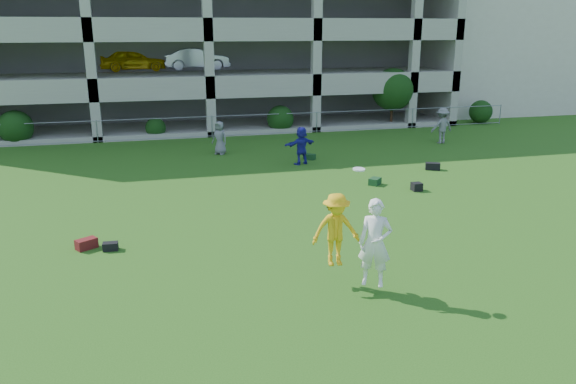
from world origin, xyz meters
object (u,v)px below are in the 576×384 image
object	(u,v)px
stucco_building	(493,38)
bystander_d	(301,146)
bystander_f	(442,126)
frisbee_contest	(350,234)
bystander_c	(220,138)
crate_d	(417,187)
parking_garage	(193,24)

from	to	relation	value
stucco_building	bystander_d	distance (m)	26.11
stucco_building	bystander_f	distance (m)	18.37
bystander_f	frisbee_contest	bearing A→B (deg)	48.46
bystander_f	frisbee_contest	xyz separation A→B (m)	(-10.63, -14.80, 0.41)
frisbee_contest	stucco_building	bearing A→B (deg)	51.90
bystander_c	bystander_f	world-z (taller)	bystander_f
frisbee_contest	crate_d	bearing A→B (deg)	52.95
bystander_d	frisbee_contest	bearing A→B (deg)	59.57
bystander_d	crate_d	size ratio (longest dim) A/B	4.77
bystander_d	parking_garage	xyz separation A→B (m)	(-3.03, 15.99, 5.18)
parking_garage	frisbee_contest	bearing A→B (deg)	-88.50
stucco_building	frisbee_contest	distance (m)	36.29
bystander_c	parking_garage	size ratio (longest dim) A/B	0.05
bystander_d	bystander_f	size ratio (longest dim) A/B	0.91
bystander_d	frisbee_contest	world-z (taller)	frisbee_contest
crate_d	frisbee_contest	xyz separation A→B (m)	(-5.29, -7.01, 1.18)
bystander_f	stucco_building	bearing A→B (deg)	-136.42
bystander_c	frisbee_contest	bearing A→B (deg)	-46.26
frisbee_contest	bystander_d	bearing A→B (deg)	79.27
bystander_c	bystander_d	world-z (taller)	bystander_d
stucco_building	bystander_d	bearing A→B (deg)	-140.81
bystander_d	crate_d	world-z (taller)	bystander_d
bystander_f	bystander_c	bearing A→B (deg)	-7.17
parking_garage	crate_d	bearing A→B (deg)	-74.05
bystander_d	bystander_f	distance (m)	8.75
bystander_d	frisbee_contest	xyz separation A→B (m)	(-2.30, -12.12, 0.50)
stucco_building	crate_d	xyz separation A→B (m)	(-16.98, -21.40, -4.85)
bystander_f	frisbee_contest	distance (m)	18.23
crate_d	parking_garage	xyz separation A→B (m)	(-6.03, 21.10, 5.86)
bystander_c	bystander_d	xyz separation A→B (m)	(3.20, -2.94, 0.05)
stucco_building	parking_garage	bearing A→B (deg)	-179.25
stucco_building	parking_garage	xyz separation A→B (m)	(-23.01, -0.30, 1.01)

